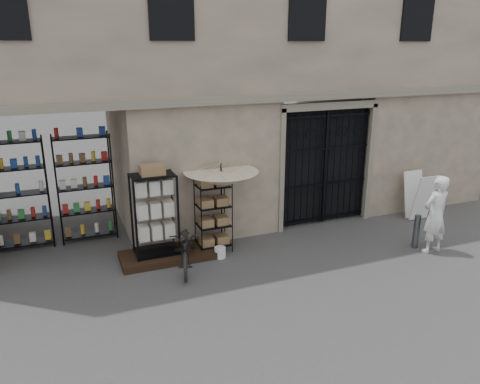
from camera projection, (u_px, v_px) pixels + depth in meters
name	position (u px, v px, depth m)	size (l,w,h in m)	color
ground	(302.00, 270.00, 9.51)	(80.00, 80.00, 0.00)	black
main_building	(231.00, 39.00, 11.68)	(14.00, 4.00, 9.00)	tan
shop_recess	(54.00, 186.00, 9.94)	(3.00, 1.70, 3.00)	black
shop_shelving	(53.00, 191.00, 10.44)	(2.70, 0.50, 2.50)	black
iron_gate	(321.00, 165.00, 11.69)	(2.50, 0.21, 3.00)	black
step_platform	(168.00, 255.00, 10.01)	(2.00, 0.90, 0.15)	black
display_cabinet	(155.00, 219.00, 9.69)	(0.97, 0.72, 1.88)	black
wire_rack	(213.00, 217.00, 10.21)	(0.83, 0.71, 1.59)	black
market_umbrella	(221.00, 175.00, 10.13)	(1.62, 1.65, 2.33)	black
white_bucket	(220.00, 252.00, 10.04)	(0.24, 0.24, 0.23)	silver
bicycle	(187.00, 267.00, 9.62)	(0.61, 0.92, 1.74)	black
steel_bollard	(416.00, 231.00, 10.46)	(0.14, 0.14, 0.77)	#4E5159
shopkeeper	(430.00, 251.00, 10.37)	(0.64, 1.74, 0.42)	silver
easel_sign	(419.00, 196.00, 12.11)	(0.58, 0.67, 1.21)	silver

